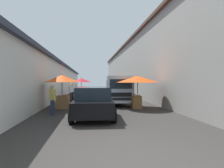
{
  "coord_description": "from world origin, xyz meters",
  "views": [
    {
      "loc": [
        -3.6,
        0.94,
        1.72
      ],
      "look_at": [
        10.4,
        -0.86,
        1.51
      ],
      "focal_mm": 28.33,
      "sensor_mm": 36.0,
      "label": 1
    }
  ],
  "objects_px": {
    "delivery_truck": "(118,91)",
    "parked_scooter": "(75,100)",
    "vendor_by_crates": "(52,97)",
    "vendor_in_shade": "(72,91)",
    "fruit_stall_far_right": "(137,82)",
    "fruit_stall_near_right": "(62,84)",
    "plastic_stool": "(86,97)",
    "hatchback_car": "(94,102)",
    "fruit_stall_far_left": "(82,83)"
  },
  "relations": [
    {
      "from": "parked_scooter",
      "to": "plastic_stool",
      "type": "relative_size",
      "value": 3.79
    },
    {
      "from": "fruit_stall_far_left",
      "to": "parked_scooter",
      "type": "distance_m",
      "value": 6.56
    },
    {
      "from": "fruit_stall_far_right",
      "to": "vendor_in_shade",
      "type": "relative_size",
      "value": 1.75
    },
    {
      "from": "fruit_stall_far_left",
      "to": "plastic_stool",
      "type": "bearing_deg",
      "value": -168.12
    },
    {
      "from": "fruit_stall_near_right",
      "to": "hatchback_car",
      "type": "distance_m",
      "value": 3.46
    },
    {
      "from": "fruit_stall_far_left",
      "to": "hatchback_car",
      "type": "height_order",
      "value": "fruit_stall_far_left"
    },
    {
      "from": "delivery_truck",
      "to": "hatchback_car",
      "type": "bearing_deg",
      "value": 155.61
    },
    {
      "from": "vendor_in_shade",
      "to": "parked_scooter",
      "type": "height_order",
      "value": "vendor_in_shade"
    },
    {
      "from": "vendor_by_crates",
      "to": "vendor_in_shade",
      "type": "height_order",
      "value": "vendor_by_crates"
    },
    {
      "from": "fruit_stall_near_right",
      "to": "vendor_in_shade",
      "type": "bearing_deg",
      "value": -3.18
    },
    {
      "from": "fruit_stall_far_left",
      "to": "vendor_by_crates",
      "type": "xyz_separation_m",
      "value": [
        -9.74,
        1.05,
        -0.64
      ]
    },
    {
      "from": "fruit_stall_far_left",
      "to": "vendor_in_shade",
      "type": "distance_m",
      "value": 4.03
    },
    {
      "from": "parked_scooter",
      "to": "plastic_stool",
      "type": "xyz_separation_m",
      "value": [
        3.89,
        -0.7,
        -0.12
      ]
    },
    {
      "from": "hatchback_car",
      "to": "fruit_stall_far_right",
      "type": "bearing_deg",
      "value": -49.14
    },
    {
      "from": "vendor_by_crates",
      "to": "vendor_in_shade",
      "type": "distance_m",
      "value": 5.84
    },
    {
      "from": "hatchback_car",
      "to": "vendor_by_crates",
      "type": "distance_m",
      "value": 2.2
    },
    {
      "from": "fruit_stall_near_right",
      "to": "delivery_truck",
      "type": "relative_size",
      "value": 0.44
    },
    {
      "from": "fruit_stall_far_left",
      "to": "fruit_stall_far_right",
      "type": "height_order",
      "value": "fruit_stall_far_right"
    },
    {
      "from": "fruit_stall_far_left",
      "to": "plastic_stool",
      "type": "relative_size",
      "value": 4.99
    },
    {
      "from": "fruit_stall_near_right",
      "to": "vendor_by_crates",
      "type": "height_order",
      "value": "fruit_stall_near_right"
    },
    {
      "from": "fruit_stall_far_right",
      "to": "vendor_in_shade",
      "type": "xyz_separation_m",
      "value": [
        4.08,
        4.51,
        -0.8
      ]
    },
    {
      "from": "delivery_truck",
      "to": "parked_scooter",
      "type": "bearing_deg",
      "value": 92.4
    },
    {
      "from": "fruit_stall_far_right",
      "to": "delivery_truck",
      "type": "bearing_deg",
      "value": 30.19
    },
    {
      "from": "fruit_stall_far_left",
      "to": "fruit_stall_near_right",
      "type": "bearing_deg",
      "value": 173.54
    },
    {
      "from": "hatchback_car",
      "to": "vendor_by_crates",
      "type": "xyz_separation_m",
      "value": [
        0.7,
        2.08,
        0.17
      ]
    },
    {
      "from": "delivery_truck",
      "to": "parked_scooter",
      "type": "relative_size",
      "value": 3.02
    },
    {
      "from": "fruit_stall_near_right",
      "to": "hatchback_car",
      "type": "height_order",
      "value": "fruit_stall_near_right"
    },
    {
      "from": "fruit_stall_near_right",
      "to": "fruit_stall_far_right",
      "type": "xyz_separation_m",
      "value": [
        -0.33,
        -4.72,
        0.11
      ]
    },
    {
      "from": "delivery_truck",
      "to": "vendor_in_shade",
      "type": "bearing_deg",
      "value": 55.73
    },
    {
      "from": "vendor_in_shade",
      "to": "hatchback_car",
      "type": "bearing_deg",
      "value": -165.54
    },
    {
      "from": "hatchback_car",
      "to": "vendor_in_shade",
      "type": "relative_size",
      "value": 2.57
    },
    {
      "from": "fruit_stall_near_right",
      "to": "fruit_stall_far_right",
      "type": "height_order",
      "value": "fruit_stall_near_right"
    },
    {
      "from": "fruit_stall_near_right",
      "to": "fruit_stall_far_left",
      "type": "distance_m",
      "value": 7.72
    },
    {
      "from": "hatchback_car",
      "to": "delivery_truck",
      "type": "distance_m",
      "value": 4.52
    },
    {
      "from": "fruit_stall_far_left",
      "to": "parked_scooter",
      "type": "bearing_deg",
      "value": 178.59
    },
    {
      "from": "fruit_stall_near_right",
      "to": "plastic_stool",
      "type": "bearing_deg",
      "value": -15.45
    },
    {
      "from": "hatchback_car",
      "to": "vendor_in_shade",
      "type": "xyz_separation_m",
      "value": [
        6.53,
        1.68,
        0.15
      ]
    },
    {
      "from": "fruit_stall_far_left",
      "to": "vendor_in_shade",
      "type": "xyz_separation_m",
      "value": [
        -3.92,
        0.66,
        -0.65
      ]
    },
    {
      "from": "vendor_in_shade",
      "to": "fruit_stall_far_right",
      "type": "bearing_deg",
      "value": -132.1
    },
    {
      "from": "fruit_stall_far_left",
      "to": "vendor_in_shade",
      "type": "bearing_deg",
      "value": 170.44
    },
    {
      "from": "delivery_truck",
      "to": "vendor_in_shade",
      "type": "relative_size",
      "value": 3.2
    },
    {
      "from": "fruit_stall_far_right",
      "to": "parked_scooter",
      "type": "distance_m",
      "value": 4.47
    },
    {
      "from": "vendor_by_crates",
      "to": "plastic_stool",
      "type": "distance_m",
      "value": 7.37
    },
    {
      "from": "delivery_truck",
      "to": "vendor_in_shade",
      "type": "height_order",
      "value": "delivery_truck"
    },
    {
      "from": "fruit_stall_far_left",
      "to": "vendor_by_crates",
      "type": "bearing_deg",
      "value": 173.82
    },
    {
      "from": "fruit_stall_near_right",
      "to": "plastic_stool",
      "type": "xyz_separation_m",
      "value": [
        5.1,
        -1.41,
        -1.25
      ]
    },
    {
      "from": "fruit_stall_near_right",
      "to": "parked_scooter",
      "type": "relative_size",
      "value": 1.33
    },
    {
      "from": "fruit_stall_far_right",
      "to": "vendor_by_crates",
      "type": "bearing_deg",
      "value": 109.57
    },
    {
      "from": "delivery_truck",
      "to": "vendor_in_shade",
      "type": "xyz_separation_m",
      "value": [
        2.42,
        3.55,
        -0.15
      ]
    },
    {
      "from": "fruit_stall_far_right",
      "to": "delivery_truck",
      "type": "relative_size",
      "value": 0.55
    }
  ]
}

